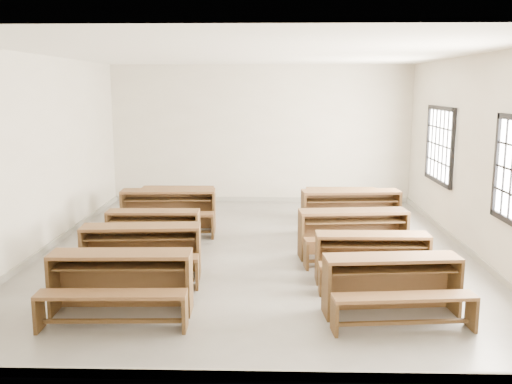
{
  "coord_description": "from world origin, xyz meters",
  "views": [
    {
      "loc": [
        0.26,
        -9.12,
        2.68
      ],
      "look_at": [
        0.0,
        0.0,
        1.0
      ],
      "focal_mm": 40.0,
      "sensor_mm": 36.0,
      "label": 1
    }
  ],
  "objects_px": {
    "desk_set_2": "(153,228)",
    "desk_set_6": "(373,255)",
    "desk_set_0": "(120,279)",
    "desk_set_5": "(393,282)",
    "desk_set_7": "(354,231)",
    "desk_set_9": "(341,202)",
    "desk_set_8": "(351,209)",
    "desk_set_1": "(141,248)",
    "desk_set_4": "(178,201)",
    "desk_set_3": "(168,208)"
  },
  "relations": [
    {
      "from": "desk_set_0",
      "to": "desk_set_8",
      "type": "relative_size",
      "value": 0.91
    },
    {
      "from": "desk_set_6",
      "to": "desk_set_9",
      "type": "distance_m",
      "value": 3.9
    },
    {
      "from": "desk_set_3",
      "to": "desk_set_6",
      "type": "distance_m",
      "value": 4.35
    },
    {
      "from": "desk_set_0",
      "to": "desk_set_3",
      "type": "xyz_separation_m",
      "value": [
        -0.14,
        3.98,
        0.02
      ]
    },
    {
      "from": "desk_set_0",
      "to": "desk_set_4",
      "type": "xyz_separation_m",
      "value": [
        -0.14,
        5.03,
        -0.05
      ]
    },
    {
      "from": "desk_set_0",
      "to": "desk_set_5",
      "type": "height_order",
      "value": "desk_set_0"
    },
    {
      "from": "desk_set_0",
      "to": "desk_set_1",
      "type": "distance_m",
      "value": 1.33
    },
    {
      "from": "desk_set_1",
      "to": "desk_set_6",
      "type": "relative_size",
      "value": 1.11
    },
    {
      "from": "desk_set_7",
      "to": "desk_set_5",
      "type": "bearing_deg",
      "value": -92.71
    },
    {
      "from": "desk_set_7",
      "to": "desk_set_8",
      "type": "distance_m",
      "value": 1.53
    },
    {
      "from": "desk_set_1",
      "to": "desk_set_7",
      "type": "height_order",
      "value": "desk_set_7"
    },
    {
      "from": "desk_set_8",
      "to": "desk_set_9",
      "type": "distance_m",
      "value": 1.19
    },
    {
      "from": "desk_set_3",
      "to": "desk_set_6",
      "type": "relative_size",
      "value": 1.16
    },
    {
      "from": "desk_set_7",
      "to": "desk_set_1",
      "type": "bearing_deg",
      "value": -167.68
    },
    {
      "from": "desk_set_1",
      "to": "desk_set_0",
      "type": "bearing_deg",
      "value": -91.97
    },
    {
      "from": "desk_set_9",
      "to": "desk_set_4",
      "type": "bearing_deg",
      "value": -179.02
    },
    {
      "from": "desk_set_0",
      "to": "desk_set_2",
      "type": "xyz_separation_m",
      "value": [
        -0.16,
        2.65,
        -0.04
      ]
    },
    {
      "from": "desk_set_2",
      "to": "desk_set_6",
      "type": "xyz_separation_m",
      "value": [
        3.35,
        -1.47,
        0.01
      ]
    },
    {
      "from": "desk_set_9",
      "to": "desk_set_2",
      "type": "bearing_deg",
      "value": -144.14
    },
    {
      "from": "desk_set_0",
      "to": "desk_set_6",
      "type": "height_order",
      "value": "desk_set_0"
    },
    {
      "from": "desk_set_1",
      "to": "desk_set_7",
      "type": "distance_m",
      "value": 3.32
    },
    {
      "from": "desk_set_2",
      "to": "desk_set_3",
      "type": "xyz_separation_m",
      "value": [
        0.02,
        1.33,
        0.06
      ]
    },
    {
      "from": "desk_set_8",
      "to": "desk_set_6",
      "type": "bearing_deg",
      "value": -96.51
    },
    {
      "from": "desk_set_2",
      "to": "desk_set_8",
      "type": "xyz_separation_m",
      "value": [
        3.42,
        1.24,
        0.07
      ]
    },
    {
      "from": "desk_set_7",
      "to": "desk_set_6",
      "type": "bearing_deg",
      "value": -91.33
    },
    {
      "from": "desk_set_0",
      "to": "desk_set_9",
      "type": "xyz_separation_m",
      "value": [
        3.22,
        5.08,
        -0.06
      ]
    },
    {
      "from": "desk_set_2",
      "to": "desk_set_9",
      "type": "relative_size",
      "value": 1.08
    },
    {
      "from": "desk_set_7",
      "to": "desk_set_2",
      "type": "bearing_deg",
      "value": 169.12
    },
    {
      "from": "desk_set_3",
      "to": "desk_set_4",
      "type": "distance_m",
      "value": 1.05
    },
    {
      "from": "desk_set_5",
      "to": "desk_set_6",
      "type": "height_order",
      "value": "desk_set_5"
    },
    {
      "from": "desk_set_4",
      "to": "desk_set_7",
      "type": "bearing_deg",
      "value": -40.02
    },
    {
      "from": "desk_set_5",
      "to": "desk_set_7",
      "type": "xyz_separation_m",
      "value": [
        -0.13,
        2.33,
        0.03
      ]
    },
    {
      "from": "desk_set_0",
      "to": "desk_set_7",
      "type": "relative_size",
      "value": 0.95
    },
    {
      "from": "desk_set_5",
      "to": "desk_set_9",
      "type": "xyz_separation_m",
      "value": [
        -0.01,
        5.04,
        -0.05
      ]
    },
    {
      "from": "desk_set_1",
      "to": "desk_set_5",
      "type": "distance_m",
      "value": 3.53
    },
    {
      "from": "desk_set_5",
      "to": "desk_set_8",
      "type": "distance_m",
      "value": 3.86
    },
    {
      "from": "desk_set_5",
      "to": "desk_set_4",
      "type": "bearing_deg",
      "value": 118.39
    },
    {
      "from": "desk_set_4",
      "to": "desk_set_7",
      "type": "distance_m",
      "value": 4.19
    },
    {
      "from": "desk_set_1",
      "to": "desk_set_4",
      "type": "xyz_separation_m",
      "value": [
        -0.08,
        3.7,
        -0.05
      ]
    },
    {
      "from": "desk_set_3",
      "to": "desk_set_8",
      "type": "xyz_separation_m",
      "value": [
        3.4,
        -0.09,
        0.01
      ]
    },
    {
      "from": "desk_set_1",
      "to": "desk_set_9",
      "type": "height_order",
      "value": "desk_set_1"
    },
    {
      "from": "desk_set_6",
      "to": "desk_set_5",
      "type": "bearing_deg",
      "value": -88.69
    },
    {
      "from": "desk_set_3",
      "to": "desk_set_5",
      "type": "xyz_separation_m",
      "value": [
        3.37,
        -3.94,
        -0.04
      ]
    },
    {
      "from": "desk_set_0",
      "to": "desk_set_4",
      "type": "bearing_deg",
      "value": 89.59
    },
    {
      "from": "desk_set_5",
      "to": "desk_set_7",
      "type": "bearing_deg",
      "value": 87.65
    },
    {
      "from": "desk_set_3",
      "to": "desk_set_6",
      "type": "xyz_separation_m",
      "value": [
        3.33,
        -2.8,
        -0.05
      ]
    },
    {
      "from": "desk_set_3",
      "to": "desk_set_4",
      "type": "height_order",
      "value": "desk_set_3"
    },
    {
      "from": "desk_set_2",
      "to": "desk_set_6",
      "type": "relative_size",
      "value": 0.98
    },
    {
      "from": "desk_set_3",
      "to": "desk_set_5",
      "type": "distance_m",
      "value": 5.19
    },
    {
      "from": "desk_set_4",
      "to": "desk_set_7",
      "type": "height_order",
      "value": "desk_set_7"
    }
  ]
}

